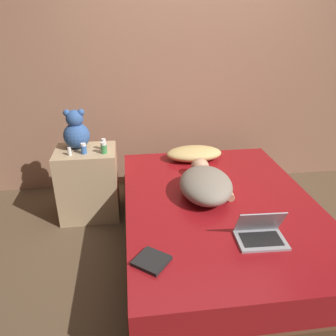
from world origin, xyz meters
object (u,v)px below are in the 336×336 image
(laptop, at_px, (261,233))
(bottle_pink, at_px, (104,144))
(bottle_blue, at_px, (84,149))
(bottle_white, at_px, (69,152))
(pillow, at_px, (194,154))
(person_lying, at_px, (206,183))
(bottle_green, at_px, (104,148))
(teddy_bear, at_px, (76,131))
(book, at_px, (152,261))

(laptop, bearing_deg, bottle_pink, 133.52)
(bottle_blue, relative_size, bottle_white, 1.37)
(bottle_white, bearing_deg, laptop, -39.44)
(pillow, distance_m, bottle_pink, 0.88)
(laptop, height_order, bottle_pink, bottle_pink)
(person_lying, relative_size, laptop, 2.36)
(bottle_green, bearing_deg, bottle_white, -178.34)
(pillow, distance_m, bottle_green, 0.89)
(teddy_bear, height_order, book, teddy_bear)
(person_lying, distance_m, book, 0.89)
(teddy_bear, bearing_deg, bottle_white, -106.62)
(bottle_pink, distance_m, book, 1.34)
(bottle_blue, bearing_deg, pillow, 10.99)
(laptop, relative_size, book, 1.26)
(bottle_green, bearing_deg, bottle_pink, 92.83)
(teddy_bear, bearing_deg, person_lying, -31.02)
(bottle_white, bearing_deg, teddy_bear, 73.38)
(pillow, bearing_deg, bottle_green, -166.10)
(bottle_blue, distance_m, bottle_white, 0.12)
(teddy_bear, bearing_deg, bottle_pink, -17.64)
(bottle_white, relative_size, book, 0.28)
(pillow, xyz_separation_m, bottle_white, (-1.13, -0.22, 0.17))
(bottle_blue, bearing_deg, person_lying, -26.20)
(laptop, bearing_deg, bottle_white, 142.95)
(bottle_blue, bearing_deg, bottle_pink, 23.21)
(laptop, distance_m, teddy_bear, 1.78)
(pillow, distance_m, laptop, 1.29)
(pillow, bearing_deg, bottle_white, -169.16)
(teddy_bear, distance_m, book, 1.51)
(bottle_pink, bearing_deg, teddy_bear, 162.36)
(pillow, height_order, teddy_bear, teddy_bear)
(teddy_bear, height_order, bottle_pink, teddy_bear)
(person_lying, height_order, bottle_green, bottle_green)
(pillow, distance_m, teddy_bear, 1.12)
(person_lying, xyz_separation_m, bottle_pink, (-0.80, 0.55, 0.15))
(pillow, distance_m, book, 1.51)
(pillow, relative_size, bottle_white, 7.81)
(pillow, bearing_deg, person_lying, -93.88)
(pillow, relative_size, teddy_bear, 1.51)
(bottle_white, xyz_separation_m, book, (0.60, -1.19, -0.22))
(person_lying, height_order, laptop, laptop)
(bottle_green, height_order, book, bottle_green)
(teddy_bear, height_order, bottle_blue, teddy_bear)
(teddy_bear, relative_size, bottle_white, 5.16)
(pillow, relative_size, bottle_blue, 5.71)
(pillow, xyz_separation_m, teddy_bear, (-1.08, -0.05, 0.29))
(person_lying, relative_size, teddy_bear, 2.08)
(person_lying, bearing_deg, pillow, 91.34)
(teddy_bear, xyz_separation_m, bottle_green, (0.24, -0.16, -0.11))
(person_lying, distance_m, bottle_blue, 1.09)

